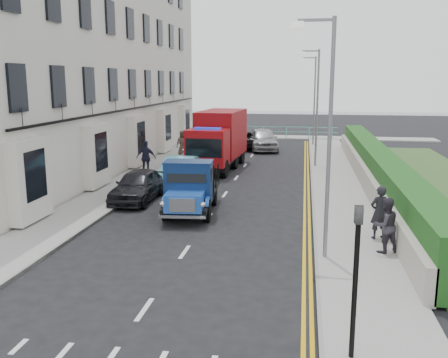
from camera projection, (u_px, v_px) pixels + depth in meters
ground at (198, 233)px, 17.52m from camera, size 120.00×120.00×0.00m
pavement_west at (139, 177)px, 27.03m from camera, size 2.40×38.00×0.12m
pavement_east at (337, 184)px, 25.39m from camera, size 2.60×38.00×0.12m
promenade at (264, 137)px, 45.57m from camera, size 30.00×2.50×0.12m
sea_plane at (281, 114)px, 75.58m from camera, size 120.00×120.00×0.00m
terrace_west at (89, 47)px, 30.16m from camera, size 6.31×30.20×14.25m
garden_east at (376, 169)px, 24.93m from camera, size 1.45×28.00×1.75m
seafront_railing at (264, 132)px, 44.69m from camera, size 13.00×0.08×1.11m
lamp_near at (326, 126)px, 14.14m from camera, size 1.23×0.18×7.00m
lamp_mid at (315, 101)px, 29.62m from camera, size 1.23×0.18×7.00m
lamp_far at (313, 95)px, 39.30m from camera, size 1.23×0.18×7.00m
traffic_signal at (356, 260)px, 9.14m from camera, size 0.16×0.20×3.10m
bedford_lorry at (189, 191)px, 19.52m from camera, size 2.17×4.73×2.18m
red_lorry at (219, 138)px, 29.62m from camera, size 2.64×6.68×3.43m
parked_car_front at (138, 185)px, 22.01m from camera, size 1.71×4.13×1.40m
parked_car_mid at (179, 172)px, 25.15m from camera, size 1.55×4.34×1.43m
parked_car_rear at (202, 154)px, 30.62m from camera, size 2.33×5.46×1.57m
seafront_car_left at (251, 139)px, 38.73m from camera, size 2.92×5.23×1.38m
seafront_car_right at (263, 139)px, 37.58m from camera, size 2.78×5.12×1.65m
pedestrian_east_near at (379, 212)px, 16.39m from camera, size 0.77×0.66×1.78m
pedestrian_east_far at (385, 225)px, 15.08m from camera, size 1.03×0.93×1.71m
pedestrian_west_near at (146, 158)px, 27.25m from camera, size 1.11×0.47×1.88m
pedestrian_west_far at (183, 143)px, 33.95m from camera, size 1.00×0.84×1.75m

